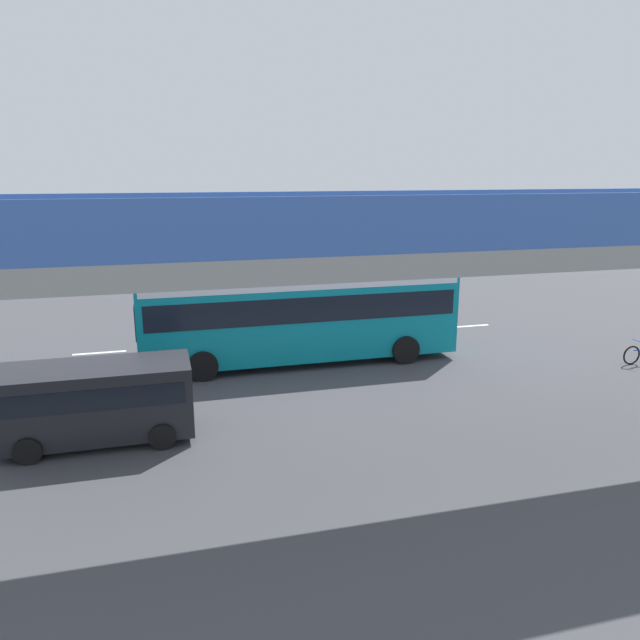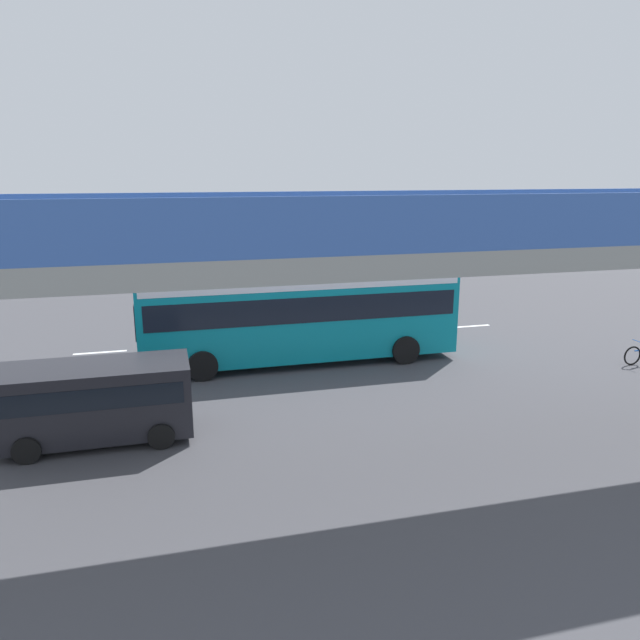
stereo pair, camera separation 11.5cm
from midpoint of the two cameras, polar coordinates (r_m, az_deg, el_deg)
ground at (r=23.29m, az=-0.45°, el=-3.39°), size 80.00×80.00×0.00m
city_bus at (r=22.20m, az=-1.78°, el=0.77°), size 11.54×2.85×3.15m
parked_van at (r=16.91m, az=-20.16°, el=-6.86°), size 4.80×2.17×2.05m
pedestrian at (r=27.31m, az=10.02°, el=0.92°), size 0.38×0.38×1.79m
traffic_sign at (r=27.49m, az=-1.09°, el=3.36°), size 0.08×0.60×2.80m
lane_dash_leftmost at (r=28.48m, az=14.03°, el=-0.58°), size 2.00×0.20×0.01m
lane_dash_left at (r=26.81m, az=6.50°, el=-1.14°), size 2.00×0.20×0.01m
lane_dash_centre at (r=25.67m, az=-1.86°, el=-1.74°), size 2.00×0.20×0.01m
lane_dash_right at (r=25.12m, az=-10.80°, el=-2.34°), size 2.00×0.20×0.01m
lane_dash_rightmost at (r=25.20m, az=-19.90°, el=-2.89°), size 2.00×0.20×0.01m
pedestrian_overpass at (r=13.31m, az=9.84°, el=4.61°), size 31.40×2.60×6.49m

